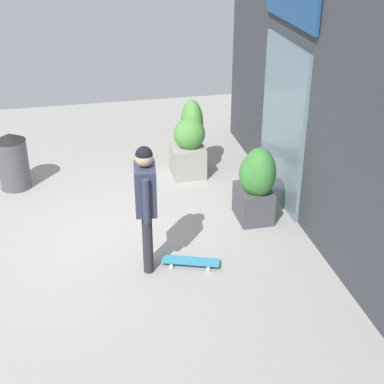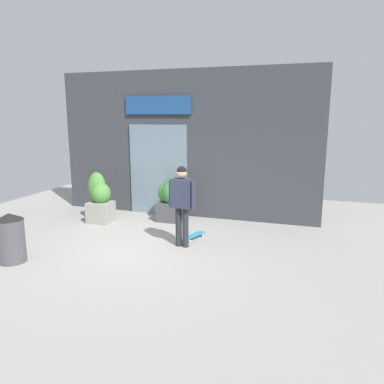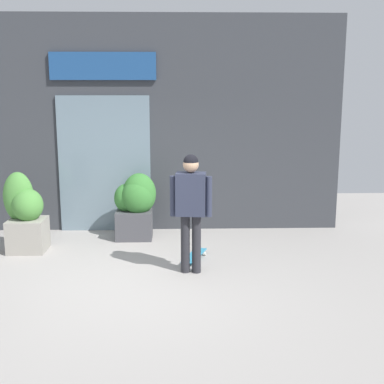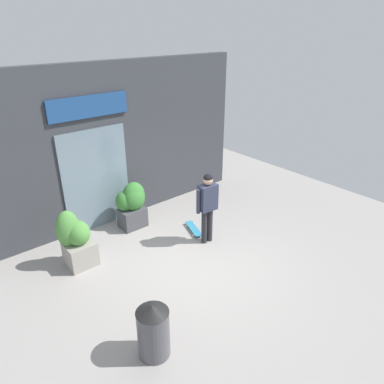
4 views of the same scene
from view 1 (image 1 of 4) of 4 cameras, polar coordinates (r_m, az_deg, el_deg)
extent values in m
plane|color=#9E9993|center=(8.34, -7.73, -4.60)|extent=(12.00, 12.00, 0.00)
cube|color=#383A3F|center=(8.15, 11.99, 9.53)|extent=(7.24, 0.25, 3.92)
cube|color=slate|center=(8.97, 8.87, 6.60)|extent=(1.68, 0.06, 2.49)
cube|color=navy|center=(8.48, 9.70, 17.67)|extent=(1.88, 0.05, 0.48)
cylinder|color=#28282D|center=(7.54, -4.40, -4.36)|extent=(0.13, 0.13, 0.85)
cylinder|color=#28282D|center=(7.41, -4.35, -5.01)|extent=(0.13, 0.13, 0.85)
cube|color=#2D3347|center=(7.11, -4.58, 0.29)|extent=(0.44, 0.30, 0.60)
cylinder|color=#2D3347|center=(7.35, -4.64, 0.95)|extent=(0.09, 0.09, 0.57)
cylinder|color=#2D3347|center=(6.91, -4.51, -0.91)|extent=(0.09, 0.09, 0.57)
sphere|color=tan|center=(6.93, -4.71, 3.36)|extent=(0.22, 0.22, 0.22)
sphere|color=black|center=(6.92, -4.72, 3.65)|extent=(0.21, 0.21, 0.21)
cube|color=teal|center=(7.69, -0.13, -6.75)|extent=(0.43, 0.78, 0.02)
cylinder|color=silver|center=(7.78, 1.76, -6.71)|extent=(0.05, 0.06, 0.05)
cylinder|color=silver|center=(7.61, 1.60, -7.57)|extent=(0.05, 0.06, 0.05)
cylinder|color=silver|center=(7.83, -1.81, -6.45)|extent=(0.05, 0.06, 0.05)
cylinder|color=silver|center=(7.66, -2.05, -7.29)|extent=(0.05, 0.06, 0.05)
cube|color=gray|center=(10.00, -0.42, 3.11)|extent=(0.59, 0.55, 0.53)
ellipsoid|color=#4C8C3D|center=(9.80, -0.25, 5.71)|extent=(0.50, 0.53, 0.54)
ellipsoid|color=#4C8C3D|center=(9.91, 0.00, 6.73)|extent=(0.49, 0.38, 0.82)
cube|color=#47474C|center=(8.71, 6.01, -1.10)|extent=(0.63, 0.47, 0.50)
ellipsoid|color=#387A33|center=(8.41, 6.18, 1.72)|extent=(0.56, 0.45, 0.61)
ellipsoid|color=#387A33|center=(8.64, 6.48, 2.11)|extent=(0.43, 0.44, 0.51)
ellipsoid|color=#387A33|center=(8.38, 6.61, 1.95)|extent=(0.58, 0.47, 0.72)
cylinder|color=#4C4C51|center=(9.94, -17.09, 2.61)|extent=(0.50, 0.50, 0.83)
cone|color=black|center=(9.76, -17.47, 5.14)|extent=(0.51, 0.51, 0.12)
camera|label=2|loc=(7.49, -67.52, -3.12)|focal=34.58mm
camera|label=3|loc=(9.17, -54.81, 4.47)|focal=47.80mm
camera|label=4|loc=(12.06, -37.55, 23.89)|focal=33.58mm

